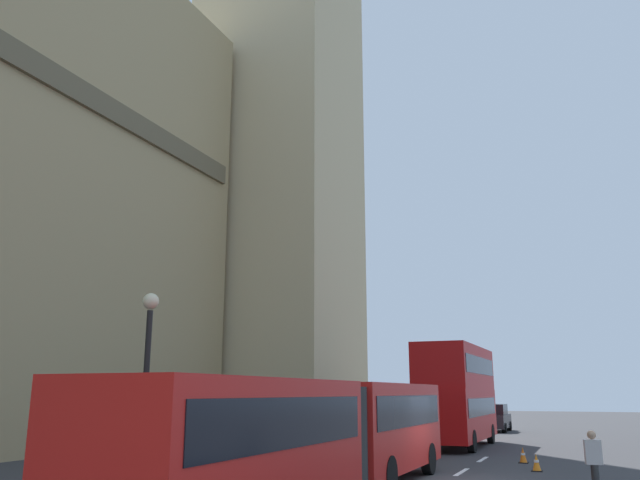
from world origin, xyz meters
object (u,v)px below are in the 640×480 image
object	(u,v)px
double_decker_bus	(457,391)
traffic_cone_west	(536,463)
traffic_cone_middle	(523,455)
street_lamp	(146,376)
pedestrian_near_cones	(594,462)
sedan_lead	(494,418)
articulated_bus	(320,429)

from	to	relation	value
double_decker_bus	traffic_cone_west	distance (m)	10.31
traffic_cone_west	traffic_cone_middle	size ratio (longest dim) A/B	1.00
traffic_cone_west	traffic_cone_middle	bearing A→B (deg)	14.97
traffic_cone_west	street_lamp	xyz separation A→B (m)	(-10.10, 8.85, 2.77)
double_decker_bus	pedestrian_near_cones	size ratio (longest dim) A/B	5.38
sedan_lead	double_decker_bus	bearing A→B (deg)	-179.25
sedan_lead	street_lamp	size ratio (longest dim) A/B	0.83
double_decker_bus	sedan_lead	bearing A→B (deg)	0.75
articulated_bus	double_decker_bus	bearing A→B (deg)	0.01
traffic_cone_west	double_decker_bus	bearing A→B (deg)	25.71
street_lamp	pedestrian_near_cones	xyz separation A→B (m)	(4.29, -10.74, -2.14)
traffic_cone_west	pedestrian_near_cones	size ratio (longest dim) A/B	0.34
street_lamp	traffic_cone_middle	bearing A→B (deg)	-32.77
street_lamp	pedestrian_near_cones	world-z (taller)	street_lamp
double_decker_bus	traffic_cone_west	xyz separation A→B (m)	(-9.03, -4.35, -2.43)
double_decker_bus	pedestrian_near_cones	xyz separation A→B (m)	(-14.84, -6.24, -1.80)
street_lamp	articulated_bus	bearing A→B (deg)	-75.50
articulated_bus	street_lamp	distance (m)	4.84
street_lamp	double_decker_bus	bearing A→B (deg)	-13.25
sedan_lead	pedestrian_near_cones	xyz separation A→B (m)	(-28.91, -6.42, -0.00)
sedan_lead	street_lamp	distance (m)	33.55
traffic_cone_middle	street_lamp	world-z (taller)	street_lamp
articulated_bus	traffic_cone_west	distance (m)	10.04
traffic_cone_middle	sedan_lead	bearing A→B (deg)	10.61
articulated_bus	traffic_cone_west	xyz separation A→B (m)	(8.93, -4.35, -1.46)
sedan_lead	traffic_cone_middle	world-z (taller)	sedan_lead
traffic_cone_west	traffic_cone_middle	xyz separation A→B (m)	(2.58, 0.69, 0.00)
double_decker_bus	street_lamp	bearing A→B (deg)	166.75
double_decker_bus	traffic_cone_middle	size ratio (longest dim) A/B	15.67
double_decker_bus	sedan_lead	xyz separation A→B (m)	(14.07, 0.19, -1.79)
traffic_cone_west	pedestrian_near_cones	distance (m)	6.14
articulated_bus	traffic_cone_middle	xyz separation A→B (m)	(11.52, -3.65, -1.46)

